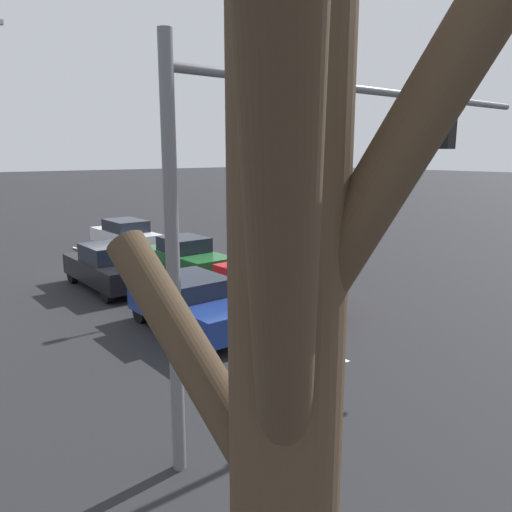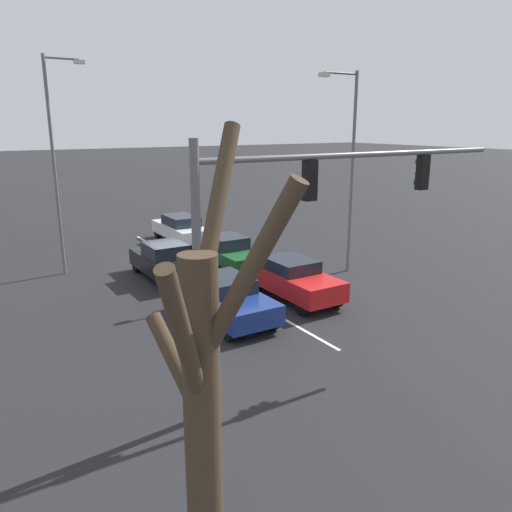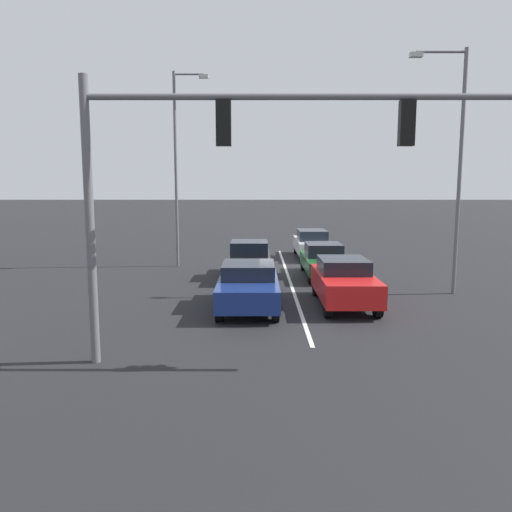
% 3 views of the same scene
% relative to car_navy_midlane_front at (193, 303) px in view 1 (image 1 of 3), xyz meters
% --- Properties ---
extents(ground_plane, '(240.00, 240.00, 0.00)m').
position_rel_car_navy_midlane_front_xyz_m(ground_plane, '(-1.66, -8.32, -0.76)').
color(ground_plane, black).
extents(lane_stripe_left_divider, '(0.12, 18.35, 0.01)m').
position_rel_car_navy_midlane_front_xyz_m(lane_stripe_left_divider, '(-1.66, -5.15, -0.76)').
color(lane_stripe_left_divider, silver).
rests_on(lane_stripe_left_divider, ground_plane).
extents(car_navy_midlane_front, '(1.92, 4.25, 1.46)m').
position_rel_car_navy_midlane_front_xyz_m(car_navy_midlane_front, '(0.00, 0.00, 0.00)').
color(car_navy_midlane_front, navy).
rests_on(car_navy_midlane_front, ground_plane).
extents(car_red_leftlane_front, '(1.78, 4.23, 1.55)m').
position_rel_car_navy_midlane_front_xyz_m(car_red_leftlane_front, '(-3.20, -0.44, 0.05)').
color(car_red_leftlane_front, red).
rests_on(car_red_leftlane_front, ground_plane).
extents(car_black_midlane_second, '(1.79, 4.37, 1.61)m').
position_rel_car_navy_midlane_front_xyz_m(car_black_midlane_second, '(0.05, -5.50, 0.03)').
color(car_black_midlane_second, black).
rests_on(car_black_midlane_second, ground_plane).
extents(car_darkgreen_leftlane_second, '(1.73, 4.47, 1.46)m').
position_rel_car_navy_midlane_front_xyz_m(car_darkgreen_leftlane_second, '(-3.22, -5.78, -0.02)').
color(car_darkgreen_leftlane_second, '#1E5928').
rests_on(car_darkgreen_leftlane_second, ground_plane).
extents(car_silver_leftlane_third, '(1.73, 4.66, 1.56)m').
position_rel_car_navy_midlane_front_xyz_m(car_silver_leftlane_third, '(-3.33, -11.62, 0.04)').
color(car_silver_leftlane_third, silver).
rests_on(car_silver_leftlane_third, ground_plane).
extents(traffic_signal_gantry, '(9.49, 0.37, 6.30)m').
position_rel_car_navy_midlane_front_xyz_m(traffic_signal_gantry, '(0.54, 5.02, 3.82)').
color(traffic_signal_gantry, slate).
rests_on(traffic_signal_gantry, ground_plane).
extents(street_lamp_left_shoulder, '(2.04, 0.24, 8.74)m').
position_rel_car_navy_midlane_front_xyz_m(street_lamp_left_shoulder, '(-7.37, -2.25, 4.25)').
color(street_lamp_left_shoulder, slate).
rests_on(street_lamp_left_shoulder, ground_plane).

